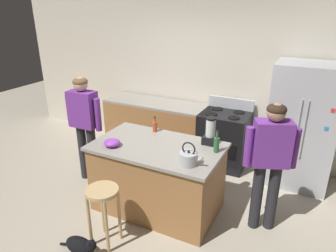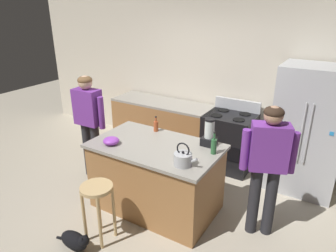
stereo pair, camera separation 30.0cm
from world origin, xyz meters
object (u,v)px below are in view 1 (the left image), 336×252
object	(u,v)px
kitchen_island	(158,177)
bottle_cooking_sauce	(155,126)
mixing_bowl	(112,143)
refrigerator	(302,126)
blender_appliance	(210,133)
bar_stool	(103,202)
tea_kettle	(189,158)
stove_range	(224,139)
cat	(81,246)
bottle_olive_oil	(216,144)
person_by_island_left	(84,120)
person_by_sink_right	(270,157)

from	to	relation	value
kitchen_island	bottle_cooking_sauce	size ratio (longest dim) A/B	7.45
bottle_cooking_sauce	mixing_bowl	size ratio (longest dim) A/B	1.07
refrigerator	blender_appliance	bearing A→B (deg)	-130.52
bar_stool	bottle_cooking_sauce	world-z (taller)	bottle_cooking_sauce
kitchen_island	bottle_cooking_sauce	distance (m)	0.69
bar_stool	tea_kettle	bearing A→B (deg)	37.24
stove_range	mixing_bowl	distance (m)	2.06
refrigerator	cat	bearing A→B (deg)	-126.05
kitchen_island	bottle_olive_oil	size ratio (longest dim) A/B	5.83
person_by_island_left	cat	distance (m)	1.81
tea_kettle	bottle_olive_oil	bearing A→B (deg)	67.74
cat	tea_kettle	world-z (taller)	tea_kettle
person_by_island_left	tea_kettle	distance (m)	1.88
person_by_sink_right	bar_stool	xyz separation A→B (m)	(-1.53, -1.07, -0.41)
bottle_cooking_sauce	blender_appliance	bearing A→B (deg)	-2.04
refrigerator	cat	distance (m)	3.33
refrigerator	person_by_island_left	xyz separation A→B (m)	(-2.84, -1.34, 0.07)
person_by_island_left	person_by_sink_right	distance (m)	2.61
stove_range	blender_appliance	bearing A→B (deg)	-82.86
person_by_sink_right	person_by_island_left	bearing A→B (deg)	-178.64
stove_range	cat	world-z (taller)	stove_range
blender_appliance	bottle_olive_oil	size ratio (longest dim) A/B	1.26
bar_stool	blender_appliance	distance (m)	1.51
blender_appliance	mixing_bowl	xyz separation A→B (m)	(-1.05, -0.61, -0.10)
person_by_island_left	bottle_olive_oil	size ratio (longest dim) A/B	5.82
cat	blender_appliance	xyz separation A→B (m)	(0.91, 1.46, 0.95)
kitchen_island	cat	world-z (taller)	kitchen_island
bottle_olive_oil	tea_kettle	bearing A→B (deg)	-112.26
refrigerator	blender_appliance	size ratio (longest dim) A/B	5.21
kitchen_island	person_by_sink_right	size ratio (longest dim) A/B	1.02
blender_appliance	mixing_bowl	size ratio (longest dim) A/B	1.72
bar_stool	cat	distance (m)	0.53
refrigerator	cat	xyz separation A→B (m)	(-1.90, -2.61, -0.80)
person_by_sink_right	bottle_cooking_sauce	world-z (taller)	person_by_sink_right
refrigerator	mixing_bowl	size ratio (longest dim) A/B	8.98
bottle_olive_oil	cat	bearing A→B (deg)	-129.79
cat	refrigerator	bearing A→B (deg)	53.95
kitchen_island	mixing_bowl	size ratio (longest dim) A/B	7.98
person_by_island_left	mixing_bowl	world-z (taller)	person_by_island_left
tea_kettle	cat	bearing A→B (deg)	-136.30
mixing_bowl	tea_kettle	xyz separation A→B (m)	(1.02, -0.00, 0.03)
person_by_island_left	bottle_cooking_sauce	xyz separation A→B (m)	(1.05, 0.21, 0.02)
bar_stool	person_by_sink_right	bearing A→B (deg)	34.78
kitchen_island	refrigerator	bearing A→B (deg)	43.98
kitchen_island	refrigerator	distance (m)	2.21
person_by_sink_right	mixing_bowl	xyz separation A→B (m)	(-1.80, -0.49, -0.00)
cat	stove_range	bearing A→B (deg)	73.80
refrigerator	cat	world-z (taller)	refrigerator
bottle_cooking_sauce	tea_kettle	bearing A→B (deg)	-39.74
stove_range	person_by_island_left	xyz separation A→B (m)	(-1.71, -1.36, 0.51)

